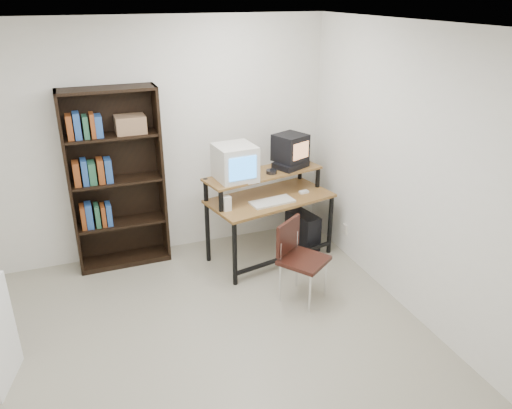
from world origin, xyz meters
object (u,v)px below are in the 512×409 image
object	(u,v)px
school_chair	(298,253)
bookshelf	(116,178)
crt_tv	(290,148)
crt_monitor	(235,163)
computer_desk	(269,199)
pc_tower	(303,230)

from	to	relation	value
school_chair	bookshelf	size ratio (longest dim) A/B	0.42
crt_tv	crt_monitor	bearing A→B (deg)	169.91
computer_desk	school_chair	bearing A→B (deg)	-105.38
pc_tower	school_chair	size ratio (longest dim) A/B	0.56
computer_desk	bookshelf	distance (m)	1.66
crt_monitor	crt_tv	size ratio (longest dim) A/B	1.06
computer_desk	pc_tower	bearing A→B (deg)	-2.65
pc_tower	school_chair	bearing A→B (deg)	-130.04
school_chair	bookshelf	bearing A→B (deg)	102.94
computer_desk	bookshelf	bearing A→B (deg)	151.01
computer_desk	crt_monitor	world-z (taller)	crt_monitor
pc_tower	bookshelf	world-z (taller)	bookshelf
computer_desk	pc_tower	xyz separation A→B (m)	(0.47, 0.08, -0.49)
crt_tv	bookshelf	xyz separation A→B (m)	(-1.89, 0.27, -0.21)
crt_monitor	bookshelf	bearing A→B (deg)	154.54
computer_desk	crt_tv	distance (m)	0.63
crt_tv	school_chair	world-z (taller)	crt_tv
pc_tower	crt_tv	bearing A→B (deg)	127.87
computer_desk	crt_monitor	size ratio (longest dim) A/B	3.32
crt_monitor	bookshelf	world-z (taller)	bookshelf
crt_tv	pc_tower	distance (m)	1.01
crt_monitor	pc_tower	world-z (taller)	crt_monitor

